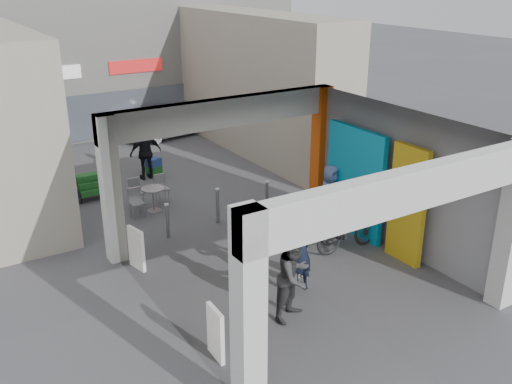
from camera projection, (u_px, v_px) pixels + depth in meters
ground at (269, 261)px, 13.42m from camera, size 90.00×90.00×0.00m
arcade_canopy at (312, 175)px, 12.19m from camera, size 6.40×6.45×6.40m
far_building at (80, 33)px, 22.99m from camera, size 18.00×4.08×8.00m
plaza_bldg_right at (260, 84)px, 20.63m from camera, size 2.00×9.00×5.00m
bollard_left at (167, 221)px, 14.41m from camera, size 0.09×0.09×0.92m
bollard_center at (218, 206)px, 15.27m from camera, size 0.09×0.09×0.97m
bollard_right at (267, 196)px, 16.09m from camera, size 0.09×0.09×0.86m
advert_board_near at (216, 333)px, 9.93m from camera, size 0.12×0.55×1.00m
advert_board_far at (137, 248)px, 12.92m from camera, size 0.20×0.55×1.00m
cafe_set at (147, 199)px, 16.23m from camera, size 1.37×1.11×0.83m
produce_stand at (94, 189)px, 16.97m from camera, size 1.12×0.61×0.74m
crate_stack at (154, 166)px, 18.95m from camera, size 0.54×0.49×0.56m
border_collie at (297, 264)px, 12.71m from camera, size 0.25×0.50×0.69m
man_with_dog at (298, 249)px, 11.83m from camera, size 0.79×0.58×1.96m
man_back_turned at (294, 276)px, 10.97m from camera, size 1.06×0.95×1.79m
man_elderly at (331, 195)px, 15.09m from camera, size 0.89×0.66×1.65m
man_crates at (146, 152)px, 18.33m from camera, size 1.05×0.44×1.80m
bicycle_front at (348, 223)px, 14.29m from camera, size 1.83×0.67×0.95m
bicycle_rear at (348, 230)px, 13.75m from camera, size 1.83×0.60×1.08m
white_van at (169, 120)px, 23.16m from camera, size 4.18×2.19×1.36m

